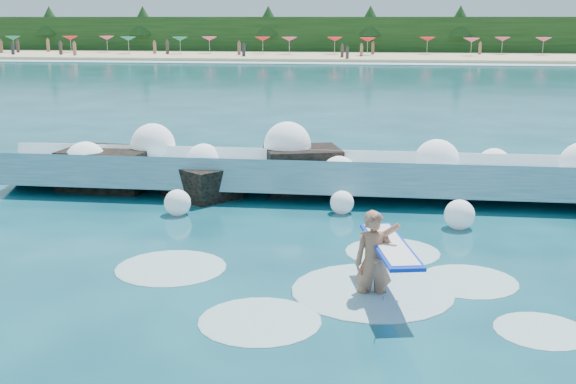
# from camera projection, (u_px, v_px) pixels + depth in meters

# --- Properties ---
(ground) EXTENTS (200.00, 200.00, 0.00)m
(ground) POSITION_uv_depth(u_px,v_px,m) (199.00, 272.00, 14.20)
(ground) COLOR #083442
(ground) RESTS_ON ground
(beach) EXTENTS (140.00, 20.00, 0.40)m
(beach) POSITION_uv_depth(u_px,v_px,m) (357.00, 56.00, 89.30)
(beach) COLOR tan
(beach) RESTS_ON ground
(wet_band) EXTENTS (140.00, 5.00, 0.08)m
(wet_band) POSITION_uv_depth(u_px,v_px,m) (353.00, 63.00, 78.74)
(wet_band) COLOR silver
(wet_band) RESTS_ON ground
(treeline) EXTENTS (140.00, 4.00, 5.00)m
(treeline) POSITION_uv_depth(u_px,v_px,m) (360.00, 36.00, 98.39)
(treeline) COLOR black
(treeline) RESTS_ON ground
(breaking_wave) EXTENTS (18.01, 2.81, 1.55)m
(breaking_wave) POSITION_uv_depth(u_px,v_px,m) (317.00, 175.00, 20.48)
(breaking_wave) COLOR teal
(breaking_wave) RESTS_ON ground
(rock_cluster) EXTENTS (8.28, 3.45, 1.46)m
(rock_cluster) POSITION_uv_depth(u_px,v_px,m) (195.00, 174.00, 20.88)
(rock_cluster) COLOR black
(rock_cluster) RESTS_ON ground
(surfer_with_board) EXTENTS (1.23, 3.05, 1.91)m
(surfer_with_board) POSITION_uv_depth(u_px,v_px,m) (377.00, 259.00, 12.81)
(surfer_with_board) COLOR #A1644B
(surfer_with_board) RESTS_ON ground
(wave_spray) EXTENTS (15.06, 4.54, 2.01)m
(wave_spray) POSITION_uv_depth(u_px,v_px,m) (312.00, 160.00, 20.34)
(wave_spray) COLOR white
(wave_spray) RESTS_ON ground
(surf_foam) EXTENTS (8.65, 6.00, 0.15)m
(surf_foam) POSITION_uv_depth(u_px,v_px,m) (343.00, 285.00, 13.52)
(surf_foam) COLOR silver
(surf_foam) RESTS_ON ground
(beach_umbrellas) EXTENTS (113.72, 6.98, 0.50)m
(beach_umbrellas) POSITION_uv_depth(u_px,v_px,m) (357.00, 39.00, 90.54)
(beach_umbrellas) COLOR #D33E70
(beach_umbrellas) RESTS_ON ground
(beachgoers) EXTENTS (105.44, 13.77, 1.93)m
(beachgoers) POSITION_uv_depth(u_px,v_px,m) (344.00, 50.00, 86.12)
(beachgoers) COLOR #3F332D
(beachgoers) RESTS_ON ground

